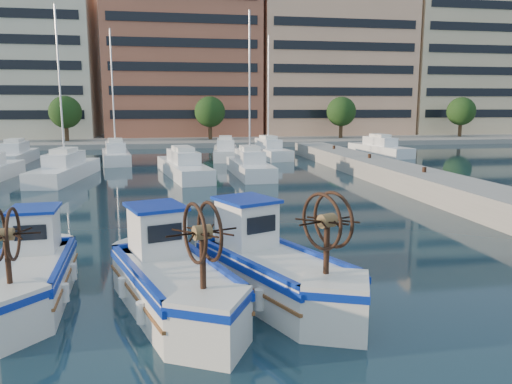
{
  "coord_description": "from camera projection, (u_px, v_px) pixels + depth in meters",
  "views": [
    {
      "loc": [
        -1.62,
        -12.5,
        5.02
      ],
      "look_at": [
        1.92,
        7.41,
        1.5
      ],
      "focal_mm": 35.0,
      "sensor_mm": 36.0,
      "label": 1
    }
  ],
  "objects": [
    {
      "name": "ground",
      "position": [
        234.0,
        297.0,
        13.26
      ],
      "size": [
        300.0,
        300.0,
        0.0
      ],
      "primitive_type": "plane",
      "color": "#18333F",
      "rests_on": "ground"
    },
    {
      "name": "quay",
      "position": [
        488.0,
        202.0,
        23.17
      ],
      "size": [
        3.0,
        60.0,
        1.2
      ],
      "primitive_type": "cube",
      "color": "gray",
      "rests_on": "ground"
    },
    {
      "name": "waterfront",
      "position": [
        237.0,
        65.0,
        76.04
      ],
      "size": [
        180.0,
        40.0,
        25.6
      ],
      "color": "gray",
      "rests_on": "ground"
    },
    {
      "name": "yacht_marina",
      "position": [
        154.0,
        162.0,
        40.29
      ],
      "size": [
        41.19,
        22.52,
        11.5
      ],
      "color": "white",
      "rests_on": "ground"
    },
    {
      "name": "fishing_boat_a",
      "position": [
        30.0,
        271.0,
        12.89
      ],
      "size": [
        2.1,
        4.64,
        2.86
      ],
      "rotation": [
        0.0,
        0.0,
        0.05
      ],
      "color": "silver",
      "rests_on": "ground"
    },
    {
      "name": "fishing_boat_b",
      "position": [
        172.0,
        276.0,
        12.3
      ],
      "size": [
        3.37,
        5.13,
        3.1
      ],
      "rotation": [
        0.0,
        0.0,
        0.31
      ],
      "color": "silver",
      "rests_on": "ground"
    },
    {
      "name": "fishing_boat_c",
      "position": [
        271.0,
        266.0,
        13.07
      ],
      "size": [
        3.81,
        5.24,
        3.16
      ],
      "rotation": [
        0.0,
        0.0,
        0.41
      ],
      "color": "silver",
      "rests_on": "ground"
    }
  ]
}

